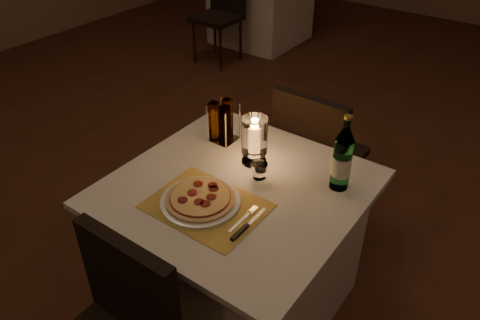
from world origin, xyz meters
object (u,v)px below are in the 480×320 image
Objects in this scene: main_table at (237,248)px; hurricane_candle at (254,137)px; tumbler at (259,171)px; chair_far at (315,149)px; neighbor_table_left at (261,8)px; water_bottle at (342,160)px; plate at (200,201)px; pizza at (200,198)px.

hurricane_candle reaches higher than main_table.
chair_far is at bearing 93.97° from tumbler.
neighbor_table_left is (-2.05, 3.09, -0.40)m from tumbler.
neighbor_table_left is (-2.00, 3.19, 0.00)m from main_table.
water_bottle is at bearing 8.37° from hurricane_candle.
main_table is 0.42m from plate.
chair_far is at bearing 86.80° from plate.
main_table is 4.50× the size of hurricane_candle.
plate is 3.91m from neighbor_table_left.
pizza is 0.59m from water_bottle.
plate is 1.44× the size of hurricane_candle.
tumbler is (0.09, 0.28, 0.02)m from plate.
tumbler is 3.73m from neighbor_table_left.
tumbler is at bearing -56.48° from neighbor_table_left.
chair_far is (0.00, 0.71, 0.18)m from main_table.
pizza is 0.30m from tumbler.
water_bottle is at bearing 47.03° from plate.
chair_far is 0.92m from plate.
main_table is 2.97× the size of water_bottle.
plate is at bearing -91.03° from hurricane_candle.
main_table is 0.42m from tumbler.
chair_far reaches higher than tumbler.
tumbler is (0.09, 0.28, 0.01)m from pizza.
plate is 0.39m from hurricane_candle.
main_table is at bearing 74.42° from pizza.
pizza is at bearing -59.90° from neighbor_table_left.
main_table is 3.12× the size of plate.
neighbor_table_left is at bearing 122.13° from main_table.
hurricane_candle is at bearing 88.97° from plate.
water_bottle is 1.52× the size of hurricane_candle.
neighbor_table_left is at bearing 123.52° from tumbler.
neighbor_table_left is (-1.95, 3.37, -0.38)m from plate.
tumbler reaches higher than main_table.
plate is 0.30m from tumbler.
main_table is 1.00× the size of neighbor_table_left.
plate is at bearing -93.20° from chair_far.
pizza is 1.26× the size of hurricane_candle.
plate is 4.49× the size of tumbler.
main_table is at bearing -144.69° from water_bottle.
hurricane_candle reaches higher than pizza.
main_table is at bearing -90.00° from chair_far.
chair_far is 0.67m from water_bottle.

